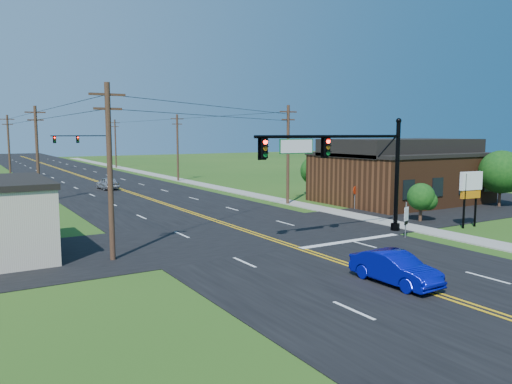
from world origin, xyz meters
TOP-DOWN VIEW (x-y plane):
  - ground at (0.00, 0.00)m, footprint 260.00×260.00m
  - road_main at (0.00, 50.00)m, footprint 16.00×220.00m
  - road_cross at (0.00, 12.00)m, footprint 70.00×10.00m
  - sidewalk at (10.50, 40.00)m, footprint 2.00×160.00m
  - signal_mast_main at (4.34, 8.00)m, footprint 11.30×0.60m
  - signal_mast_far at (4.44, 80.00)m, footprint 10.98×0.60m
  - brick_building at (20.00, 18.00)m, footprint 14.20×11.20m
  - utility_pole_left_a at (-9.50, 10.00)m, footprint 1.80×0.28m
  - utility_pole_left_b at (-9.50, 35.00)m, footprint 1.80×0.28m
  - utility_pole_left_c at (-9.50, 62.00)m, footprint 1.80×0.28m
  - utility_pole_right_a at (9.80, 22.00)m, footprint 1.80×0.28m
  - utility_pole_right_b at (9.80, 48.00)m, footprint 1.80×0.28m
  - utility_pole_right_c at (9.80, 78.00)m, footprint 1.80×0.28m
  - tree_right_front at (25.00, 11.00)m, footprint 3.80×3.80m
  - tree_right_back at (16.00, 26.00)m, footprint 3.00×3.00m
  - shrub_corner at (13.00, 9.50)m, footprint 2.00×2.00m
  - blue_car at (-0.24, -0.45)m, footprint 1.58×4.24m
  - distant_car at (-1.13, 42.72)m, footprint 1.97×4.30m
  - route_sign at (7.50, 5.93)m, footprint 0.55×0.21m
  - stop_sign at (12.95, 16.48)m, footprint 0.68×0.27m
  - pylon_sign at (14.06, 6.18)m, footprint 1.90×0.45m

SIDE VIEW (x-z plane):
  - ground at x=0.00m, z-range 0.00..0.00m
  - road_main at x=0.00m, z-range 0.00..0.04m
  - road_cross at x=0.00m, z-range 0.00..0.04m
  - sidewalk at x=10.50m, z-range 0.00..0.08m
  - blue_car at x=-0.24m, z-range 0.00..1.38m
  - distant_car at x=-1.13m, z-range 0.00..1.43m
  - route_sign at x=7.50m, z-range 0.19..2.46m
  - stop_sign at x=12.95m, z-range 0.44..2.45m
  - shrub_corner at x=13.00m, z-range 0.42..3.28m
  - brick_building at x=20.00m, z-range 0.00..4.70m
  - tree_right_back at x=16.00m, z-range 0.55..4.65m
  - pylon_sign at x=14.06m, z-range 0.89..4.76m
  - tree_right_front at x=25.00m, z-range 0.60..5.60m
  - signal_mast_far at x=4.44m, z-range 0.81..8.29m
  - utility_pole_left_a at x=-9.50m, z-range 0.22..9.22m
  - utility_pole_left_b at x=-9.50m, z-range 0.22..9.22m
  - utility_pole_left_c at x=-9.50m, z-range 0.22..9.22m
  - utility_pole_right_a at x=9.80m, z-range 0.22..9.22m
  - utility_pole_right_b at x=9.80m, z-range 0.22..9.22m
  - utility_pole_right_c at x=9.80m, z-range 0.22..9.22m
  - signal_mast_main at x=4.34m, z-range 1.01..8.49m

